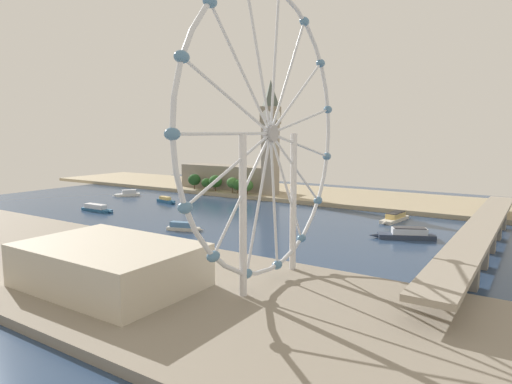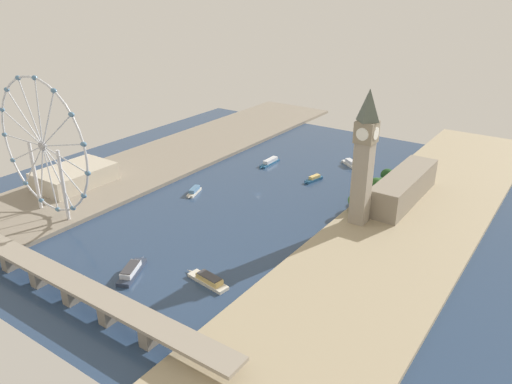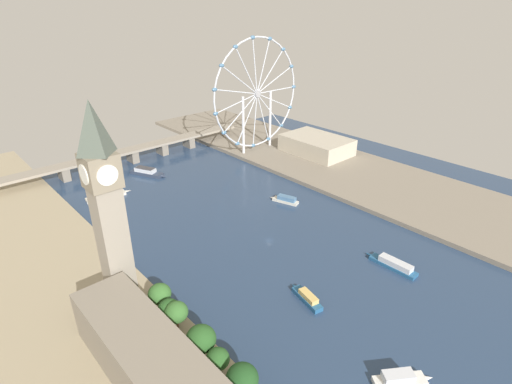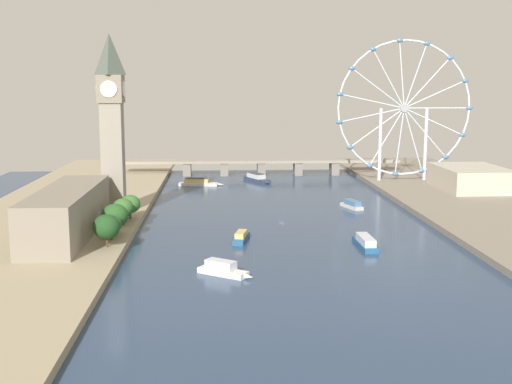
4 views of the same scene
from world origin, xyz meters
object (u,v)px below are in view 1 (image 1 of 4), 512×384
(ferris_wheel, at_px, (271,136))
(tour_boat_1, at_px, (407,234))
(parliament_block, at_px, (227,177))
(river_bridge, at_px, (481,232))
(tour_boat_3, at_px, (183,227))
(tour_boat_5, at_px, (166,200))
(tour_boat_4, at_px, (97,208))
(riverside_hall, at_px, (109,265))
(tour_boat_2, at_px, (128,194))
(tour_boat_0, at_px, (395,217))
(clock_tower, at_px, (270,136))

(ferris_wheel, height_order, tour_boat_1, ferris_wheel)
(parliament_block, relative_size, river_bridge, 0.42)
(tour_boat_3, bearing_deg, river_bridge, -1.51)
(river_bridge, relative_size, tour_boat_5, 9.88)
(tour_boat_3, xyz_separation_m, tour_boat_4, (-12.41, -90.32, 0.08))
(riverside_hall, distance_m, tour_boat_2, 237.86)
(tour_boat_3, relative_size, tour_boat_5, 0.98)
(tour_boat_0, bearing_deg, riverside_hall, -5.99)
(tour_boat_2, bearing_deg, tour_boat_5, 115.40)
(parliament_block, xyz_separation_m, tour_boat_2, (67.95, -53.88, -11.31))
(ferris_wheel, bearing_deg, tour_boat_0, 179.31)
(tour_boat_4, height_order, tour_boat_5, tour_boat_4)
(parliament_block, bearing_deg, tour_boat_5, -0.91)
(riverside_hall, distance_m, tour_boat_4, 168.64)
(river_bridge, height_order, tour_boat_0, river_bridge)
(parliament_block, xyz_separation_m, riverside_hall, (228.19, 121.73, -3.36))
(tour_boat_0, bearing_deg, tour_boat_3, -37.09)
(tour_boat_4, bearing_deg, tour_boat_2, 121.72)
(river_bridge, distance_m, tour_boat_3, 148.83)
(clock_tower, distance_m, tour_boat_2, 129.82)
(clock_tower, relative_size, tour_boat_4, 3.06)
(tour_boat_0, xyz_separation_m, tour_boat_3, (89.70, -90.24, -0.22))
(river_bridge, bearing_deg, clock_tower, -117.78)
(ferris_wheel, relative_size, tour_boat_3, 4.58)
(clock_tower, distance_m, tour_boat_3, 140.20)
(river_bridge, xyz_separation_m, tour_boat_4, (30.04, -232.82, -6.42))
(river_bridge, bearing_deg, riverside_hall, -36.80)
(river_bridge, bearing_deg, tour_boat_1, -98.68)
(clock_tower, xyz_separation_m, tour_boat_4, (117.09, -67.58, -48.59))
(clock_tower, height_order, river_bridge, clock_tower)
(riverside_hall, xyz_separation_m, tour_boat_5, (-151.64, -122.94, -8.24))
(riverside_hall, distance_m, river_bridge, 160.96)
(river_bridge, relative_size, tour_boat_0, 6.75)
(ferris_wheel, height_order, tour_boat_4, ferris_wheel)
(riverside_hall, height_order, tour_boat_5, riverside_hall)
(tour_boat_1, relative_size, tour_boat_5, 1.45)
(ferris_wheel, bearing_deg, parliament_block, -139.94)
(tour_boat_3, bearing_deg, parliament_block, 99.98)
(tour_boat_0, relative_size, tour_boat_3, 1.49)
(tour_boat_0, height_order, tour_boat_1, tour_boat_1)
(tour_boat_1, distance_m, tour_boat_4, 201.61)
(ferris_wheel, relative_size, tour_boat_5, 4.48)
(river_bridge, height_order, tour_boat_5, river_bridge)
(tour_boat_3, relative_size, tour_boat_4, 0.71)
(river_bridge, bearing_deg, tour_boat_4, -82.65)
(parliament_block, bearing_deg, riverside_hall, 28.08)
(riverside_hall, bearing_deg, parliament_block, -151.92)
(tour_boat_2, bearing_deg, tour_boat_0, 128.82)
(tour_boat_1, bearing_deg, riverside_hall, 39.92)
(ferris_wheel, distance_m, tour_boat_2, 257.39)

